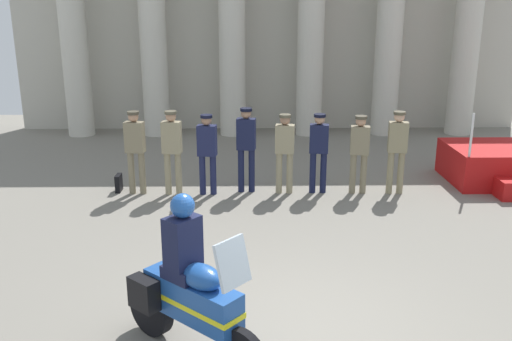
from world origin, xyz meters
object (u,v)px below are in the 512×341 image
(officer_in_row_3, at_px, (246,143))
(officer_in_row_5, at_px, (319,147))
(officer_in_row_0, at_px, (135,146))
(officer_in_row_7, at_px, (397,146))
(briefcase_on_ground, at_px, (119,183))
(officer_in_row_4, at_px, (285,147))
(officer_in_row_2, at_px, (207,148))
(reviewing_stand, at_px, (511,166))
(officer_in_row_6, at_px, (359,148))
(motorcycle_with_rider, at_px, (188,291))
(officer_in_row_1, at_px, (172,146))

(officer_in_row_3, height_order, officer_in_row_5, officer_in_row_3)
(officer_in_row_0, height_order, officer_in_row_7, officer_in_row_0)
(officer_in_row_7, xyz_separation_m, briefcase_on_ground, (-5.75, 0.24, -0.84))
(officer_in_row_5, bearing_deg, briefcase_on_ground, 5.92)
(officer_in_row_4, distance_m, officer_in_row_5, 0.70)
(officer_in_row_2, xyz_separation_m, officer_in_row_3, (0.79, 0.15, 0.06))
(reviewing_stand, height_order, officer_in_row_6, reviewing_stand)
(officer_in_row_4, xyz_separation_m, officer_in_row_6, (1.52, -0.03, -0.02))
(officer_in_row_6, distance_m, officer_in_row_7, 0.76)
(officer_in_row_2, distance_m, briefcase_on_ground, 2.06)
(reviewing_stand, bearing_deg, officer_in_row_4, -172.61)
(reviewing_stand, height_order, officer_in_row_0, officer_in_row_0)
(officer_in_row_4, bearing_deg, motorcycle_with_rider, 83.70)
(officer_in_row_1, bearing_deg, officer_in_row_6, -172.00)
(reviewing_stand, bearing_deg, briefcase_on_ground, -176.75)
(officer_in_row_4, relative_size, officer_in_row_7, 0.96)
(reviewing_stand, height_order, officer_in_row_5, reviewing_stand)
(officer_in_row_4, bearing_deg, officer_in_row_0, 7.67)
(officer_in_row_3, xyz_separation_m, officer_in_row_7, (3.07, -0.17, -0.03))
(officer_in_row_2, distance_m, officer_in_row_5, 2.28)
(officer_in_row_1, relative_size, officer_in_row_5, 1.05)
(officer_in_row_1, distance_m, officer_in_row_7, 4.57)
(officer_in_row_2, relative_size, officer_in_row_7, 0.97)
(officer_in_row_5, bearing_deg, officer_in_row_0, 8.06)
(officer_in_row_5, relative_size, briefcase_on_ground, 4.61)
(reviewing_stand, bearing_deg, officer_in_row_2, -173.97)
(reviewing_stand, xyz_separation_m, officer_in_row_0, (-8.08, -0.64, 0.64))
(motorcycle_with_rider, bearing_deg, officer_in_row_0, 147.69)
(officer_in_row_3, xyz_separation_m, officer_in_row_5, (1.48, -0.09, -0.07))
(officer_in_row_5, bearing_deg, officer_in_row_7, -175.17)
(officer_in_row_0, relative_size, officer_in_row_1, 0.99)
(officer_in_row_0, distance_m, officer_in_row_6, 4.57)
(reviewing_stand, distance_m, motorcycle_with_rider, 8.98)
(officer_in_row_7, bearing_deg, officer_in_row_3, 4.75)
(officer_in_row_6, relative_size, officer_in_row_7, 0.95)
(officer_in_row_3, bearing_deg, officer_in_row_7, -175.25)
(officer_in_row_4, relative_size, officer_in_row_5, 1.00)
(officer_in_row_0, xyz_separation_m, briefcase_on_ground, (-0.42, 0.15, -0.84))
(officer_in_row_3, xyz_separation_m, officer_in_row_4, (0.78, -0.11, -0.07))
(officer_in_row_3, bearing_deg, briefcase_on_ground, 6.62)
(motorcycle_with_rider, bearing_deg, briefcase_on_ground, 151.11)
(officer_in_row_4, xyz_separation_m, officer_in_row_5, (0.70, 0.02, -0.00))
(officer_in_row_7, relative_size, briefcase_on_ground, 4.79)
(officer_in_row_5, distance_m, officer_in_row_6, 0.83)
(officer_in_row_0, height_order, motorcycle_with_rider, motorcycle_with_rider)
(motorcycle_with_rider, bearing_deg, officer_in_row_1, 140.42)
(officer_in_row_4, height_order, officer_in_row_6, officer_in_row_4)
(officer_in_row_7, bearing_deg, briefcase_on_ground, 5.62)
(officer_in_row_1, distance_m, motorcycle_with_rider, 5.62)
(motorcycle_with_rider, height_order, briefcase_on_ground, motorcycle_with_rider)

